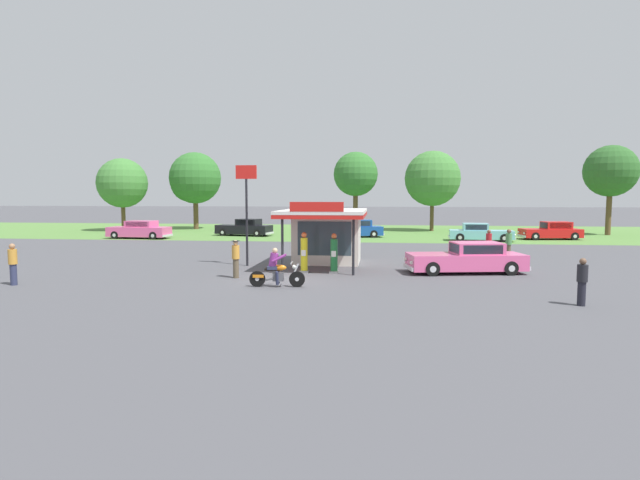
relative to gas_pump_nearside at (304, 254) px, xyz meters
The scene contains 23 objects.
ground_plane 2.36m from the gas_pump_nearside, 102.53° to the right, with size 300.00×300.00×0.00m, color #4C4C51.
grass_verge_strip 27.88m from the gas_pump_nearside, 90.97° to the left, with size 120.00×24.00×0.01m, color #56843D.
service_station_kiosk 3.62m from the gas_pump_nearside, 78.27° to the left, with size 4.22×6.59×3.38m.
gas_pump_nearside is the anchor object (origin of this frame).
gas_pump_offside 1.43m from the gas_pump_nearside, ahead, with size 0.44×0.44×1.89m.
motorcycle_with_rider 3.95m from the gas_pump_nearside, 97.95° to the right, with size 2.25×0.70×1.58m.
featured_classic_sedan 7.78m from the gas_pump_nearside, ahead, with size 5.80×2.80×1.46m.
parked_car_back_row_far_right 21.78m from the gas_pump_nearside, 57.66° to the left, with size 5.29×2.25×1.44m.
parked_car_back_row_centre_left 23.12m from the gas_pump_nearside, 112.35° to the left, with size 5.48×2.74×1.56m.
parked_car_back_row_centre_right 20.99m from the gas_pump_nearside, 86.78° to the left, with size 5.78×2.89×1.54m.
parked_car_back_row_right 27.36m from the gas_pump_nearside, 49.00° to the left, with size 5.17×2.43×1.50m.
parked_car_second_row_spare 24.33m from the gas_pump_nearside, 134.34° to the left, with size 5.47×2.17×1.53m.
bystander_strolling_foreground 12.31m from the gas_pump_nearside, 157.09° to the right, with size 0.34×0.34×1.72m.
bystander_leaning_by_kiosk 12.58m from the gas_pump_nearside, 36.68° to the left, with size 0.34×0.34×1.63m.
bystander_standing_back_lot 3.40m from the gas_pump_nearside, 144.97° to the right, with size 0.37×0.37×1.70m.
bystander_admiring_sedan 12.31m from the gas_pump_nearside, 28.31° to the left, with size 0.34×0.34×1.79m.
bystander_chatting_near_pumps 11.95m from the gas_pump_nearside, 30.69° to the right, with size 0.34×0.34×1.60m.
tree_oak_right 31.49m from the gas_pump_nearside, 73.33° to the left, with size 5.73×5.73×8.32m.
tree_oak_centre 36.47m from the gas_pump_nearside, 46.64° to the left, with size 4.77×4.77×8.36m.
tree_oak_far_left 35.37m from the gas_pump_nearside, 131.45° to the left, with size 5.14×5.14×7.57m.
tree_oak_distant_spare 34.88m from the gas_pump_nearside, 119.36° to the left, with size 5.83×5.63×8.44m.
tree_oak_far_right 28.43m from the gas_pump_nearside, 88.13° to the left, with size 4.49×4.56×8.12m.
roadside_pole_sign 4.68m from the gas_pump_nearside, 149.39° to the left, with size 1.10×0.12×5.23m.
Camera 1 is at (4.06, -21.35, 3.65)m, focal length 28.14 mm.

